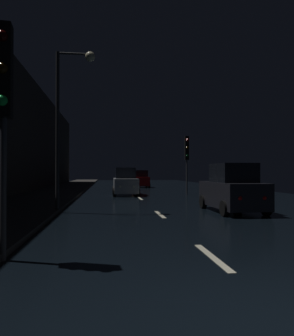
{
  "coord_description": "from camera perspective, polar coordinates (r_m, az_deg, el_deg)",
  "views": [
    {
      "loc": [
        -2.16,
        -3.54,
        1.77
      ],
      "look_at": [
        0.18,
        15.72,
        2.01
      ],
      "focal_mm": 34.66,
      "sensor_mm": 36.0,
      "label": 1
    }
  ],
  "objects": [
    {
      "name": "lane_centerline",
      "position": [
        19.33,
        -0.48,
        -5.94
      ],
      "size": [
        0.16,
        23.72,
        0.01
      ],
      "color": "beige",
      "rests_on": "ground"
    },
    {
      "name": "traffic_light_near_left",
      "position": [
        7.28,
        -23.91,
        12.67
      ],
      "size": [
        0.34,
        0.47,
        4.76
      ],
      "rotation": [
        0.0,
        0.0,
        -1.45
      ],
      "color": "#38383A",
      "rests_on": "ground"
    },
    {
      "name": "car_parked_right_near",
      "position": [
        14.94,
        14.73,
        -3.71
      ],
      "size": [
        1.97,
        4.27,
        2.15
      ],
      "rotation": [
        0.0,
        0.0,
        1.57
      ],
      "color": "black",
      "rests_on": "ground"
    },
    {
      "name": "traffic_light_far_right",
      "position": [
        26.2,
        7.01,
        2.77
      ],
      "size": [
        0.32,
        0.46,
        4.64
      ],
      "rotation": [
        0.0,
        0.0,
        -1.6
      ],
      "color": "#38383A",
      "rests_on": "ground"
    },
    {
      "name": "car_distant_taillights",
      "position": [
        37.32,
        -1.08,
        -2.04
      ],
      "size": [
        1.8,
        3.9,
        1.96
      ],
      "rotation": [
        0.0,
        0.0,
        1.57
      ],
      "color": "maroon",
      "rests_on": "ground"
    },
    {
      "name": "sidewalk_left",
      "position": [
        28.42,
        -15.62,
        -4.1
      ],
      "size": [
        4.4,
        84.0,
        0.15
      ],
      "primitive_type": "cube",
      "color": "#33302D",
      "rests_on": "ground"
    },
    {
      "name": "car_approaching_headlights",
      "position": [
        24.84,
        -3.84,
        -2.58
      ],
      "size": [
        1.92,
        4.16,
        2.09
      ],
      "rotation": [
        0.0,
        0.0,
        -1.57
      ],
      "color": "#A5A8AD",
      "rests_on": "ground"
    },
    {
      "name": "ground",
      "position": [
        28.18,
        -2.52,
        -4.32
      ],
      "size": [
        25.28,
        84.0,
        0.02
      ],
      "primitive_type": "cube",
      "color": "black"
    },
    {
      "name": "building_facade_left",
      "position": [
        25.69,
        -22.56,
        6.5
      ],
      "size": [
        0.8,
        63.0,
        9.93
      ],
      "primitive_type": "cube",
      "color": "#2D2B28",
      "rests_on": "ground"
    },
    {
      "name": "streetlamp_overhead",
      "position": [
        14.88,
        -13.66,
        10.74
      ],
      "size": [
        1.7,
        0.44,
        7.1
      ],
      "color": "#2D2D30",
      "rests_on": "ground"
    }
  ]
}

